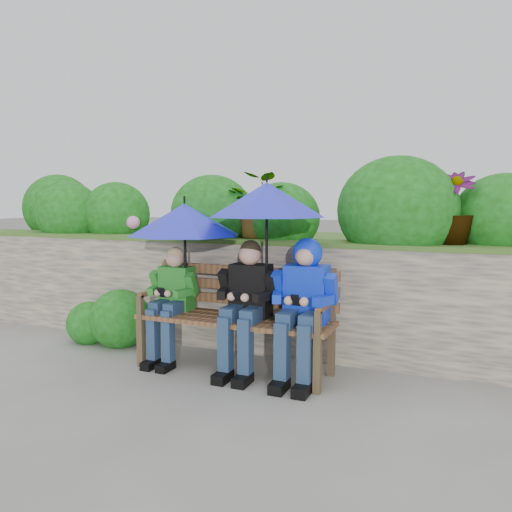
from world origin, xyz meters
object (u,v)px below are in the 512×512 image
at_px(umbrella_left, 185,220).
at_px(boy_right, 303,298).
at_px(boy_middle, 246,300).
at_px(park_bench, 237,310).
at_px(boy_left, 171,297).
at_px(umbrella_right, 267,200).

bearing_deg(umbrella_left, boy_right, -1.47).
xyz_separation_m(boy_middle, umbrella_left, (-0.57, 0.04, 0.63)).
height_order(park_bench, umbrella_left, umbrella_left).
height_order(boy_left, boy_middle, boy_middle).
bearing_deg(boy_right, park_bench, 173.98).
height_order(umbrella_left, umbrella_right, umbrella_right).
relative_size(park_bench, boy_left, 1.64).
height_order(boy_right, umbrella_right, umbrella_right).
relative_size(boy_middle, umbrella_right, 1.14).
height_order(park_bench, boy_right, boy_right).
height_order(boy_left, umbrella_left, umbrella_left).
bearing_deg(boy_left, boy_right, 0.07).
relative_size(boy_right, umbrella_right, 1.17).
bearing_deg(boy_left, boy_middle, -0.68).
bearing_deg(boy_right, boy_left, -179.93).
height_order(boy_left, umbrella_right, umbrella_right).
distance_m(boy_middle, umbrella_right, 0.81).
distance_m(boy_right, umbrella_left, 1.19).
relative_size(boy_right, umbrella_left, 1.16).
bearing_deg(boy_middle, umbrella_right, 17.70).
distance_m(park_bench, boy_right, 0.61).
relative_size(park_bench, boy_middle, 1.52).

